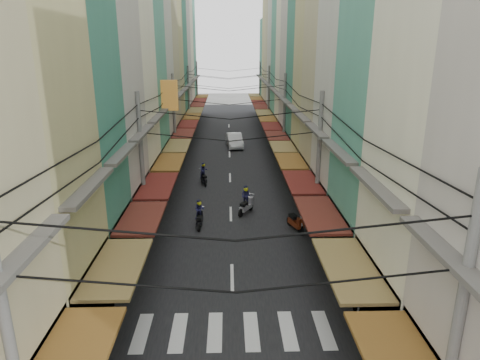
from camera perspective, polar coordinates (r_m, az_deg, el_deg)
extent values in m
plane|color=slate|center=(22.48, -1.11, -10.31)|extent=(160.00, 160.00, 0.00)
cube|color=black|center=(41.24, -1.39, 2.77)|extent=(10.00, 80.00, 0.02)
cube|color=slate|center=(41.72, -10.36, 2.69)|extent=(3.00, 80.00, 0.06)
cube|color=slate|center=(41.76, 7.57, 2.84)|extent=(3.00, 80.00, 0.06)
cube|color=silver|center=(17.70, -12.99, -19.23)|extent=(0.55, 2.40, 0.01)
cube|color=silver|center=(17.49, -8.22, -19.43)|extent=(0.55, 2.40, 0.01)
cube|color=silver|center=(17.39, -3.35, -19.50)|extent=(0.55, 2.40, 0.01)
cube|color=silver|center=(17.40, 1.54, -19.45)|extent=(0.55, 2.40, 0.01)
cube|color=silver|center=(17.52, 6.39, -19.26)|extent=(0.55, 2.40, 0.01)
cube|color=silver|center=(17.76, 11.12, -18.96)|extent=(0.55, 2.40, 0.01)
cube|color=brown|center=(12.29, -21.63, -21.44)|extent=(1.80, 4.34, 0.12)
cube|color=#595651|center=(10.99, -26.60, -8.56)|extent=(0.50, 4.24, 0.15)
cube|color=black|center=(17.15, -20.67, -14.95)|extent=(1.20, 4.52, 3.20)
cube|color=olive|center=(16.03, -16.05, -11.06)|extent=(1.80, 4.33, 0.12)
cube|color=#595651|center=(15.06, -19.39, -0.84)|extent=(0.50, 4.23, 0.15)
cube|color=#3A806A|center=(19.77, -25.81, 13.33)|extent=(6.00, 4.30, 19.25)
cube|color=black|center=(20.91, -16.80, -8.45)|extent=(1.20, 4.13, 3.20)
cube|color=#5D231A|center=(20.00, -12.99, -4.95)|extent=(1.80, 3.96, 0.12)
cube|color=#595651|center=(19.23, -15.49, 3.37)|extent=(0.50, 3.87, 0.15)
cube|color=#BBB4AB|center=(24.16, -21.53, 16.30)|extent=(6.00, 5.14, 20.93)
cube|color=black|center=(25.11, -14.12, -3.78)|extent=(1.20, 4.94, 3.20)
cube|color=#5D1C17|center=(24.36, -10.92, -0.73)|extent=(1.80, 4.73, 0.12)
cube|color=#595651|center=(23.73, -12.89, 6.16)|extent=(0.50, 4.63, 0.15)
cube|color=#EDE9C9|center=(29.03, -17.83, 13.19)|extent=(6.00, 4.95, 17.43)
cube|color=black|center=(29.77, -12.13, -0.27)|extent=(1.20, 4.75, 3.20)
cube|color=brown|center=(29.15, -9.40, 2.37)|extent=(1.80, 4.56, 0.12)
cube|color=#595651|center=(28.62, -11.00, 8.16)|extent=(0.50, 4.46, 0.15)
cube|color=#52A086|center=(33.87, -15.46, 12.94)|extent=(6.00, 4.99, 16.32)
cube|color=black|center=(34.48, -10.70, 2.25)|extent=(1.20, 4.80, 3.20)
cube|color=olive|center=(33.94, -8.33, 4.56)|extent=(1.80, 4.60, 0.12)
cube|color=#595651|center=(33.49, -9.67, 9.55)|extent=(0.50, 4.50, 0.15)
cube|color=beige|center=(38.51, -14.15, 18.41)|extent=(6.00, 4.65, 22.87)
cube|color=black|center=(39.10, -9.65, 4.10)|extent=(1.20, 4.46, 3.20)
cube|color=#5D231A|center=(38.62, -7.54, 6.16)|extent=(1.80, 4.27, 0.12)
cube|color=#595651|center=(38.23, -8.70, 10.56)|extent=(0.50, 4.18, 0.15)
cube|color=tan|center=(43.18, -12.68, 16.83)|extent=(6.00, 4.89, 20.58)
cube|color=black|center=(43.71, -8.82, 5.55)|extent=(1.20, 4.70, 3.20)
cube|color=#5D1C17|center=(43.29, -6.92, 7.40)|extent=(1.80, 4.50, 0.12)
cube|color=#595651|center=(42.94, -7.95, 11.33)|extent=(0.50, 4.40, 0.15)
cube|color=tan|center=(47.83, -11.53, 15.64)|extent=(6.00, 4.52, 18.44)
cube|color=black|center=(48.30, -8.16, 6.71)|extent=(1.20, 4.34, 3.20)
cube|color=brown|center=(47.91, -6.43, 8.39)|extent=(1.80, 4.16, 0.12)
cube|color=#595651|center=(47.59, -7.35, 11.94)|extent=(0.50, 4.07, 0.15)
cube|color=#3A806A|center=(52.61, -10.70, 17.01)|extent=(6.00, 5.20, 20.63)
cube|color=black|center=(53.05, -7.59, 7.69)|extent=(1.20, 4.99, 3.20)
cube|color=olive|center=(52.70, -6.01, 9.23)|extent=(1.80, 4.78, 0.12)
cube|color=#595651|center=(52.41, -6.84, 12.46)|extent=(0.50, 4.68, 0.15)
cube|color=#BBB4AB|center=(57.64, -10.00, 18.59)|extent=(6.00, 4.94, 23.70)
cube|color=black|center=(58.03, -7.10, 8.55)|extent=(1.20, 4.74, 3.20)
cube|color=#5D231A|center=(57.71, -5.64, 9.95)|extent=(1.80, 4.55, 0.12)
cube|color=#595651|center=(57.44, -6.40, 12.90)|extent=(0.50, 4.45, 0.15)
cube|color=#EDE9C9|center=(62.53, -9.28, 17.34)|extent=(6.00, 4.96, 21.12)
cube|color=black|center=(62.90, -6.69, 9.25)|extent=(1.20, 4.76, 3.20)
cube|color=#5D1C17|center=(62.61, -5.34, 10.54)|extent=(1.80, 4.56, 0.12)
cube|color=#595651|center=(62.36, -6.03, 13.27)|extent=(0.50, 4.46, 0.15)
cube|color=#52A086|center=(67.49, -8.70, 16.84)|extent=(6.00, 5.04, 19.90)
cube|color=black|center=(67.84, -6.33, 9.85)|extent=(1.20, 4.84, 3.20)
cube|color=brown|center=(67.56, -5.08, 11.06)|extent=(1.80, 4.64, 0.12)
cube|color=#595651|center=(67.34, -5.72, 13.58)|extent=(0.50, 4.54, 0.15)
cube|color=#523512|center=(32.36, -9.37, 11.08)|extent=(1.20, 0.40, 2.20)
cube|color=#595651|center=(10.77, 25.89, -8.98)|extent=(0.50, 4.25, 0.15)
cube|color=black|center=(17.01, 19.02, -15.04)|extent=(1.20, 4.78, 3.20)
cube|color=olive|center=(15.86, 14.34, -11.24)|extent=(1.80, 4.58, 0.12)
cube|color=#595651|center=(14.89, 17.61, -0.87)|extent=(0.50, 4.48, 0.15)
cube|color=#52A086|center=(20.28, 22.27, 7.87)|extent=(6.00, 5.03, 15.08)
cube|color=black|center=(21.17, 14.39, -7.91)|extent=(1.20, 4.83, 3.20)
cube|color=#5D231A|center=(20.25, 10.60, -4.50)|extent=(1.80, 4.63, 0.12)
cube|color=#595651|center=(19.50, 12.95, 3.75)|extent=(0.50, 4.53, 0.15)
cube|color=beige|center=(24.64, 18.53, 17.45)|extent=(6.00, 4.79, 21.66)
cube|color=black|center=(25.54, 11.47, -3.23)|extent=(1.20, 4.60, 3.20)
cube|color=#5D1C17|center=(24.79, 8.29, -0.27)|extent=(1.80, 4.41, 0.12)
cube|color=#595651|center=(24.18, 10.12, 6.53)|extent=(0.50, 4.31, 0.15)
cube|color=tan|center=(29.07, 15.28, 16.68)|extent=(6.00, 4.52, 20.74)
cube|color=black|center=(29.84, 9.53, -0.08)|extent=(1.20, 4.34, 3.20)
cube|color=brown|center=(29.20, 6.77, 2.52)|extent=(1.80, 4.16, 0.12)
cube|color=#595651|center=(28.68, 8.28, 8.32)|extent=(0.50, 4.07, 0.15)
cube|color=tan|center=(33.42, 12.71, 11.20)|extent=(6.00, 4.12, 14.13)
cube|color=black|center=(33.92, 8.17, 2.12)|extent=(1.20, 3.96, 3.20)
cube|color=olive|center=(33.36, 5.72, 4.44)|extent=(1.80, 3.79, 0.12)
cube|color=#595651|center=(32.90, 7.02, 9.53)|extent=(0.50, 3.71, 0.15)
cube|color=#3A806A|center=(37.43, 11.30, 14.65)|extent=(6.00, 4.40, 17.68)
cube|color=black|center=(37.99, 7.11, 3.83)|extent=(1.20, 4.23, 3.20)
cube|color=#5D231A|center=(37.49, 4.91, 5.91)|extent=(1.80, 4.05, 0.12)
cube|color=#595651|center=(37.09, 6.05, 10.45)|extent=(0.50, 3.96, 0.15)
cube|color=#BBB4AB|center=(41.82, 10.10, 18.35)|extent=(6.00, 4.64, 22.59)
cube|color=black|center=(42.36, 6.21, 5.28)|extent=(1.20, 4.45, 3.20)
cube|color=#5D1C17|center=(41.91, 4.23, 7.15)|extent=(1.80, 4.26, 0.12)
cube|color=#595651|center=(41.55, 5.23, 11.22)|extent=(0.50, 4.17, 0.15)
cube|color=#EDE9C9|center=(46.06, 8.96, 17.46)|extent=(6.00, 4.00, 21.25)
cube|color=black|center=(46.55, 5.51, 6.40)|extent=(1.20, 3.84, 3.20)
cube|color=brown|center=(46.14, 3.69, 8.12)|extent=(1.80, 3.68, 0.12)
cube|color=#595651|center=(45.82, 4.59, 11.81)|extent=(0.50, 3.60, 0.15)
cube|color=#52A086|center=(50.50, 8.04, 18.09)|extent=(6.00, 5.01, 22.33)
cube|color=black|center=(50.95, 4.90, 7.38)|extent=(1.20, 4.81, 3.20)
cube|color=olive|center=(50.57, 3.23, 8.95)|extent=(1.80, 4.61, 0.12)
cube|color=#595651|center=(50.28, 4.04, 12.33)|extent=(0.50, 4.51, 0.15)
cube|color=beige|center=(55.45, 7.11, 16.71)|extent=(6.00, 5.00, 19.71)
cube|color=black|center=(55.85, 4.33, 8.28)|extent=(1.20, 4.80, 3.20)
cube|color=#5D231A|center=(55.51, 2.80, 9.72)|extent=(1.80, 4.60, 0.12)
cube|color=#595651|center=(55.24, 3.53, 12.80)|extent=(0.50, 4.50, 0.15)
cube|color=tan|center=(60.09, 6.38, 15.42)|extent=(6.00, 4.32, 16.86)
cube|color=black|center=(60.43, 3.88, 8.99)|extent=(1.20, 4.15, 3.20)
cube|color=#5D1C17|center=(60.12, 2.46, 10.32)|extent=(1.80, 3.97, 0.12)
cube|color=#595651|center=(59.87, 3.14, 13.16)|extent=(0.50, 3.89, 0.15)
cube|color=tan|center=(64.35, 5.89, 16.95)|extent=(6.00, 4.33, 19.96)
cube|color=black|center=(64.70, 3.52, 9.56)|extent=(1.20, 4.16, 3.20)
cube|color=brown|center=(64.40, 2.19, 10.80)|extent=(1.80, 3.99, 0.12)
cube|color=#595651|center=(64.17, 2.82, 13.46)|extent=(0.50, 3.90, 0.15)
cube|color=#3A806A|center=(68.99, 5.32, 14.66)|extent=(6.00, 4.88, 14.34)
cube|color=black|center=(69.24, 3.18, 10.08)|extent=(1.20, 4.68, 3.20)
cube|color=olive|center=(68.97, 1.94, 11.24)|extent=(1.80, 4.49, 0.12)
cube|color=#595651|center=(68.75, 2.52, 13.73)|extent=(0.50, 4.39, 0.15)
cylinder|color=slate|center=(11.21, -28.18, -19.58)|extent=(0.26, 0.26, 8.20)
cylinder|color=slate|center=(11.32, 26.68, -18.92)|extent=(0.26, 0.26, 8.20)
cylinder|color=slate|center=(24.23, -12.92, 1.77)|extent=(0.26, 0.26, 8.20)
cylinder|color=slate|center=(24.29, 10.40, 1.96)|extent=(0.26, 0.26, 8.20)
cylinder|color=slate|center=(38.71, -8.76, 7.79)|extent=(0.26, 0.26, 8.20)
cylinder|color=slate|center=(38.75, 5.91, 7.91)|extent=(0.26, 0.26, 8.20)
cylinder|color=slate|center=(53.48, -6.85, 10.51)|extent=(0.26, 0.26, 8.20)
cylinder|color=slate|center=(53.51, 3.85, 10.59)|extent=(0.26, 0.26, 8.20)
cylinder|color=slate|center=(68.35, -5.75, 12.04)|extent=(0.26, 0.26, 8.20)
cylinder|color=slate|center=(68.37, 2.66, 12.11)|extent=(0.26, 0.26, 8.20)
imported|color=white|center=(46.44, -0.72, 4.44)|extent=(5.29, 2.46, 1.81)
imported|color=black|center=(22.78, 18.50, -10.89)|extent=(1.87, 0.92, 1.23)
cylinder|color=black|center=(26.58, -5.30, -5.23)|extent=(0.10, 0.50, 0.50)
cylinder|color=black|center=(25.44, -5.47, -6.32)|extent=(0.10, 0.50, 0.50)
cube|color=black|center=(25.95, -5.39, -5.45)|extent=(0.33, 1.10, 0.27)
cube|color=black|center=(25.62, -5.44, -5.07)|extent=(0.31, 0.53, 0.17)
cube|color=black|center=(26.35, -5.34, -4.56)|extent=(0.29, 0.27, 0.53)
imported|color=#22224F|center=(25.90, -5.40, -5.20)|extent=(0.51, 0.36, 1.27)
sphere|color=#BEC216|center=(25.55, -5.46, -3.21)|extent=(0.27, 0.27, 0.27)
cylinder|color=black|center=(28.53, 0.73, -3.48)|extent=(0.10, 0.54, 0.54)
cylinder|color=black|center=(27.28, 0.84, -4.50)|extent=(0.10, 0.54, 0.54)
cube|color=#9A98A1|center=(27.84, 0.79, -3.66)|extent=(0.35, 1.20, 0.29)
cube|color=black|center=(27.49, 0.81, -3.25)|extent=(0.33, 0.57, 0.19)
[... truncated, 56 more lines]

